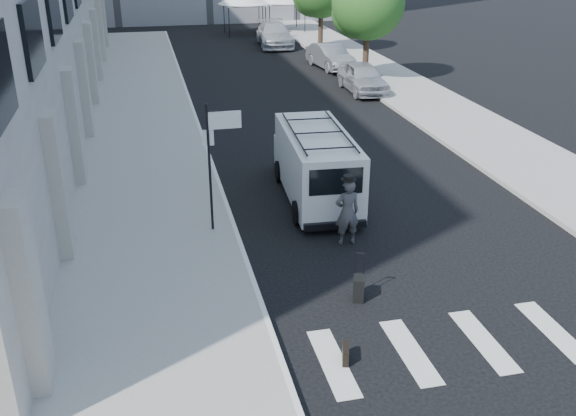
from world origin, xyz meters
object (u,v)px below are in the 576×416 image
briefcase (346,354)px  parked_car_b (330,57)px  businessman (347,212)px  parked_car_a (363,77)px  suitcase (359,288)px  cargo_van (316,164)px  parked_car_c (274,35)px

briefcase → parked_car_b: parked_car_b is taller
businessman → parked_car_a: bearing=-112.4°
briefcase → parked_car_a: bearing=86.7°
suitcase → cargo_van: bearing=103.3°
briefcase → suitcase: 2.32m
cargo_van → parked_car_c: (4.34, 27.12, -0.31)m
businessman → parked_car_c: (4.36, 30.35, -0.11)m
parked_car_a → parked_car_c: 14.35m
businessman → parked_car_c: 30.66m
businessman → parked_car_a: (5.96, 16.10, -0.17)m
parked_car_a → parked_car_b: bearing=90.6°
briefcase → cargo_van: 8.29m
suitcase → cargo_van: cargo_van is taller
cargo_van → parked_car_a: size_ratio=1.31×
suitcase → parked_car_a: parked_car_a is taller
cargo_van → parked_car_b: 19.75m
cargo_van → parked_car_c: 27.46m
businessman → parked_car_a: businessman is taller
businessman → parked_car_b: (6.00, 22.05, -0.20)m
businessman → suitcase: (-0.58, -2.75, -0.62)m
cargo_van → parked_car_a: bearing=68.7°
parked_car_a → businessman: bearing=-109.3°
suitcase → parked_car_c: parked_car_c is taller
briefcase → suitcase: suitcase is taller
suitcase → cargo_van: (0.60, 5.98, 0.82)m
businessman → briefcase: bearing=70.2°
businessman → cargo_van: size_ratio=0.32×
cargo_van → parked_car_a: (5.95, 12.86, -0.37)m
parked_car_c → suitcase: bearing=-94.3°
briefcase → suitcase: bearing=81.7°
parked_car_a → parked_car_b: size_ratio=1.01×
suitcase → parked_car_c: 33.47m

